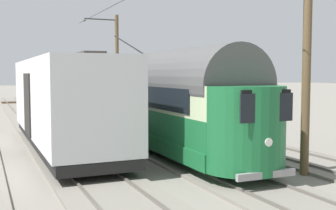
# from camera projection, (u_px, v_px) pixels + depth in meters

# --- Properties ---
(ground_plane) EXTENTS (220.00, 220.00, 0.00)m
(ground_plane) POSITION_uv_depth(u_px,v_px,m) (100.00, 143.00, 20.54)
(ground_plane) COLOR gray
(track_streetcar_siding) EXTENTS (2.80, 80.00, 0.18)m
(track_streetcar_siding) POSITION_uv_depth(u_px,v_px,m) (206.00, 134.00, 23.23)
(track_streetcar_siding) COLOR slate
(track_streetcar_siding) RESTS_ON ground
(track_adjacent_siding) EXTENTS (2.80, 80.00, 0.18)m
(track_adjacent_siding) POSITION_uv_depth(u_px,v_px,m) (137.00, 138.00, 21.63)
(track_adjacent_siding) COLOR slate
(track_adjacent_siding) RESTS_ON ground
(track_third_siding) EXTENTS (2.80, 80.00, 0.18)m
(track_third_siding) POSITION_uv_depth(u_px,v_px,m) (57.00, 143.00, 20.02)
(track_third_siding) COLOR slate
(track_third_siding) RESTS_ON ground
(vintage_streetcar) EXTENTS (2.65, 15.78, 5.41)m
(vintage_streetcar) POSITION_uv_depth(u_px,v_px,m) (159.00, 98.00, 18.78)
(vintage_streetcar) COLOR #196033
(vintage_streetcar) RESTS_ON ground
(boxcar_adjacent) EXTENTS (2.96, 12.90, 3.85)m
(boxcar_adjacent) POSITION_uv_depth(u_px,v_px,m) (63.00, 101.00, 18.25)
(boxcar_adjacent) COLOR silver
(boxcar_adjacent) RESTS_ON ground
(catenary_pole_foreground) EXTENTS (2.73, 0.28, 7.88)m
(catenary_pole_foreground) POSITION_uv_depth(u_px,v_px,m) (116.00, 64.00, 32.96)
(catenary_pole_foreground) COLOR brown
(catenary_pole_foreground) RESTS_ON ground
(catenary_pole_mid_near) EXTENTS (2.73, 0.28, 7.88)m
(catenary_pole_mid_near) POSITION_uv_depth(u_px,v_px,m) (305.00, 50.00, 13.71)
(catenary_pole_mid_near) COLOR brown
(catenary_pole_mid_near) RESTS_ON ground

